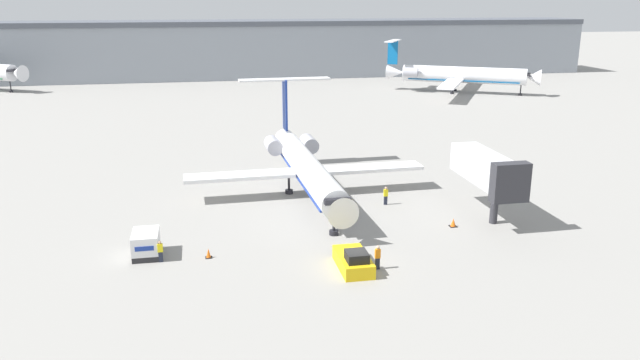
{
  "coord_description": "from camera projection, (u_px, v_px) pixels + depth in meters",
  "views": [
    {
      "loc": [
        -10.75,
        -41.44,
        19.41
      ],
      "look_at": [
        0.0,
        13.71,
        2.96
      ],
      "focal_mm": 35.0,
      "sensor_mm": 36.0,
      "label": 1
    }
  ],
  "objects": [
    {
      "name": "luggage_cart",
      "position": [
        146.0,
        244.0,
        48.58
      ],
      "size": [
        2.0,
        3.09,
        1.95
      ],
      "color": "#232326",
      "rests_on": "ground"
    },
    {
      "name": "worker_by_wing",
      "position": [
        386.0,
        195.0,
        60.61
      ],
      "size": [
        0.4,
        0.25,
        1.81
      ],
      "color": "#232838",
      "rests_on": "ground"
    },
    {
      "name": "worker_near_tug",
      "position": [
        378.0,
        257.0,
        46.15
      ],
      "size": [
        0.4,
        0.26,
        1.86
      ],
      "color": "#232838",
      "rests_on": "ground"
    },
    {
      "name": "jet_bridge",
      "position": [
        488.0,
        170.0,
        56.38
      ],
      "size": [
        3.2,
        10.35,
        6.19
      ],
      "color": "#2D2D33",
      "rests_on": "ground"
    },
    {
      "name": "terminal_building",
      "position": [
        240.0,
        49.0,
        157.53
      ],
      "size": [
        180.0,
        16.8,
        13.99
      ],
      "color": "#8C939E",
      "rests_on": "ground"
    },
    {
      "name": "ground_plane",
      "position": [
        355.0,
        269.0,
        46.46
      ],
      "size": [
        600.0,
        600.0,
        0.0
      ],
      "primitive_type": "plane",
      "color": "gray"
    },
    {
      "name": "pushback_tug",
      "position": [
        353.0,
        261.0,
        46.32
      ],
      "size": [
        2.21,
        4.68,
        1.73
      ],
      "color": "yellow",
      "rests_on": "ground"
    },
    {
      "name": "airplane_main",
      "position": [
        306.0,
        165.0,
        63.43
      ],
      "size": [
        24.6,
        28.47,
        10.34
      ],
      "color": "white",
      "rests_on": "ground"
    },
    {
      "name": "airplane_parked_far_left",
      "position": [
        459.0,
        75.0,
        131.71
      ],
      "size": [
        30.53,
        31.45,
        10.6
      ],
      "color": "white",
      "rests_on": "ground"
    },
    {
      "name": "worker_on_apron",
      "position": [
        160.0,
        251.0,
        47.43
      ],
      "size": [
        0.4,
        0.24,
        1.72
      ],
      "color": "#232838",
      "rests_on": "ground"
    },
    {
      "name": "traffic_cone_left",
      "position": [
        208.0,
        253.0,
        48.34
      ],
      "size": [
        0.52,
        0.52,
        0.76
      ],
      "color": "black",
      "rests_on": "ground"
    },
    {
      "name": "traffic_cone_right",
      "position": [
        453.0,
        223.0,
        54.94
      ],
      "size": [
        0.65,
        0.65,
        0.74
      ],
      "color": "black",
      "rests_on": "ground"
    }
  ]
}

